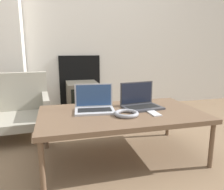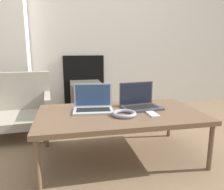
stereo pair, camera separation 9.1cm
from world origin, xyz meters
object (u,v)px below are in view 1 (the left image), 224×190
laptop_left (94,105)px  armchair (17,107)px  headphones (126,114)px  laptop_right (140,102)px  phone (154,113)px  tv (83,98)px

laptop_left → armchair: armchair is taller
laptop_left → headphones: size_ratio=1.80×
laptop_right → phone: 0.22m
laptop_left → armchair: size_ratio=0.50×
laptop_left → laptop_right: bearing=6.2°
phone → tv: tv is taller
laptop_right → tv: (-0.35, 1.29, -0.22)m
laptop_right → laptop_left: bearing=172.3°
laptop_left → phone: (0.44, -0.21, -0.04)m
laptop_left → armchair: (-0.71, 0.69, -0.14)m
armchair → laptop_right: bearing=-35.9°
headphones → armchair: size_ratio=0.28×
laptop_right → phone: size_ratio=2.36×
phone → laptop_left: bearing=153.8°
phone → tv: bearing=104.2°
phone → armchair: bearing=141.7°
laptop_left → tv: bearing=93.6°
armchair → headphones: bearing=-48.1°
phone → laptop_right: bearing=98.2°
phone → tv: 1.56m
tv → laptop_left: bearing=-92.6°
tv → armchair: armchair is taller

